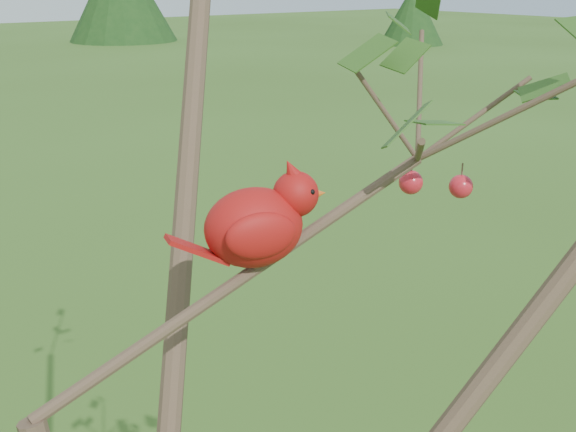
% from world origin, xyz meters
% --- Properties ---
extents(crabapple_tree, '(2.35, 2.05, 2.95)m').
position_xyz_m(crabapple_tree, '(0.03, -0.02, 2.12)').
color(crabapple_tree, '#463026').
rests_on(crabapple_tree, ground).
extents(cardinal, '(0.23, 0.14, 0.16)m').
position_xyz_m(cardinal, '(0.27, 0.07, 2.15)').
color(cardinal, '#9E0D11').
rests_on(cardinal, ground).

